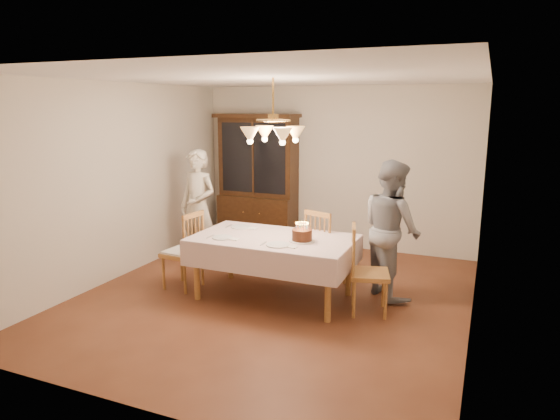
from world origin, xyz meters
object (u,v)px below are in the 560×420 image
at_px(dining_table, 273,243).
at_px(china_hutch, 258,181).
at_px(chair_far_side, 325,252).
at_px(elderly_woman, 198,207).
at_px(birthday_cake, 302,236).

relative_size(dining_table, china_hutch, 0.88).
bearing_deg(chair_far_side, elderly_woman, 174.87).
relative_size(china_hutch, elderly_woman, 1.29).
relative_size(chair_far_side, birthday_cake, 3.33).
height_order(chair_far_side, birthday_cake, chair_far_side).
height_order(china_hutch, elderly_woman, china_hutch).
distance_m(chair_far_side, birthday_cake, 0.82).
bearing_deg(chair_far_side, birthday_cake, -94.56).
bearing_deg(chair_far_side, dining_table, -122.66).
bearing_deg(birthday_cake, dining_table, 173.78).
relative_size(dining_table, chair_far_side, 1.90).
xyz_separation_m(chair_far_side, elderly_woman, (-2.02, 0.18, 0.40)).
height_order(china_hutch, chair_far_side, china_hutch).
bearing_deg(china_hutch, dining_table, -60.57).
xyz_separation_m(dining_table, chair_far_side, (0.44, 0.68, -0.24)).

